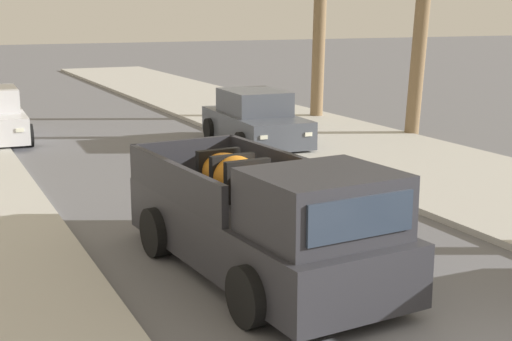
% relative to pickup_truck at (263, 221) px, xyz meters
% --- Properties ---
extents(sidewalk_right, '(5.04, 60.00, 0.12)m').
position_rel_pickup_truck_xyz_m(sidewalk_right, '(6.52, 7.73, -0.75)').
color(sidewalk_right, '#B2AFA8').
rests_on(sidewalk_right, ground).
extents(curb_right, '(0.16, 60.00, 0.10)m').
position_rel_pickup_truck_xyz_m(curb_right, '(5.40, 7.73, -0.76)').
color(curb_right, silver).
rests_on(curb_right, ground).
extents(pickup_truck, '(2.50, 5.34, 1.80)m').
position_rel_pickup_truck_xyz_m(pickup_truck, '(0.00, 0.00, 0.00)').
color(pickup_truck, '#28282D').
rests_on(pickup_truck, ground).
extents(car_left_near, '(2.20, 4.33, 1.54)m').
position_rel_pickup_truck_xyz_m(car_left_near, '(4.21, 9.36, -0.10)').
color(car_left_near, '#474C56').
rests_on(car_left_near, ground).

